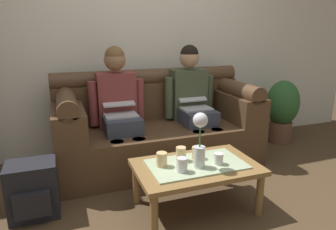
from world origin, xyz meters
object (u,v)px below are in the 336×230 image
object	(u,v)px
cup_near_right	(219,159)
potted_plant	(282,108)
coffee_table	(196,170)
backpack_left	(33,190)
person_left	(119,105)
couch	(157,128)
person_right	(192,99)
cup_far_right	(197,153)
flower_vase	(200,138)
cup_far_left	(182,165)
cup_near_left	(162,159)
cup_far_center	(181,154)

from	to	relation	value
cup_near_right	potted_plant	world-z (taller)	potted_plant
coffee_table	backpack_left	size ratio (longest dim) A/B	2.20
person_left	cup_near_right	world-z (taller)	person_left
couch	coffee_table	bearing A→B (deg)	-90.00
couch	cup_near_right	world-z (taller)	couch
couch	backpack_left	distance (m)	1.36
coffee_table	backpack_left	distance (m)	1.24
person_right	cup_far_right	size ratio (longest dim) A/B	12.72
flower_vase	potted_plant	distance (m)	1.99
person_right	cup_far_left	size ratio (longest dim) A/B	11.67
couch	cup_far_right	distance (m)	0.89
couch	person_right	distance (m)	0.49
person_right	cup_near_left	size ratio (longest dim) A/B	11.38
person_right	cup_far_center	xyz separation A→B (m)	(-0.49, -0.88, -0.22)
person_right	potted_plant	size ratio (longest dim) A/B	1.57
person_right	flower_vase	bearing A→B (deg)	-111.47
cup_far_center	person_left	bearing A→B (deg)	109.32
cup_far_center	potted_plant	size ratio (longest dim) A/B	0.14
couch	cup_far_center	bearing A→B (deg)	-95.85
couch	flower_vase	distance (m)	1.06
cup_near_right	cup_far_right	distance (m)	0.19
cup_near_left	potted_plant	size ratio (longest dim) A/B	0.14
person_right	cup_near_right	world-z (taller)	person_right
couch	cup_near_left	world-z (taller)	couch
cup_near_left	backpack_left	xyz separation A→B (m)	(-0.92, 0.28, -0.23)
cup_far_left	backpack_left	distance (m)	1.13
cup_near_left	cup_far_left	xyz separation A→B (m)	(0.11, -0.14, -0.00)
cup_near_right	cup_far_left	bearing A→B (deg)	-175.28
cup_far_right	backpack_left	distance (m)	1.27
person_left	flower_vase	xyz separation A→B (m)	(0.39, -1.03, -0.05)
couch	potted_plant	distance (m)	1.65
coffee_table	cup_far_right	size ratio (longest dim) A/B	9.74
person_left	cup_near_right	xyz separation A→B (m)	(0.55, -1.03, -0.23)
cup_far_left	potted_plant	size ratio (longest dim) A/B	0.13
cup_near_left	cup_far_center	xyz separation A→B (m)	(0.17, 0.05, 0.00)
cup_far_center	backpack_left	size ratio (longest dim) A/B	0.26
person_right	backpack_left	bearing A→B (deg)	-157.99
flower_vase	potted_plant	size ratio (longest dim) A/B	0.54
couch	person_right	world-z (taller)	person_right
couch	cup_far_left	size ratio (longest dim) A/B	19.53
couch	cup_far_center	world-z (taller)	couch
cup_near_right	cup_far_left	xyz separation A→B (m)	(-0.31, -0.03, 0.01)
couch	person_left	size ratio (longest dim) A/B	1.67
couch	person_left	bearing A→B (deg)	-179.60
person_right	cup_near_left	distance (m)	1.16
coffee_table	backpack_left	bearing A→B (deg)	164.52
cup_far_right	person_right	bearing A→B (deg)	67.98
cup_near_left	cup_far_right	size ratio (longest dim) A/B	1.12
person_left	backpack_left	world-z (taller)	person_left
couch	cup_near_right	xyz separation A→B (m)	(0.15, -1.03, 0.05)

